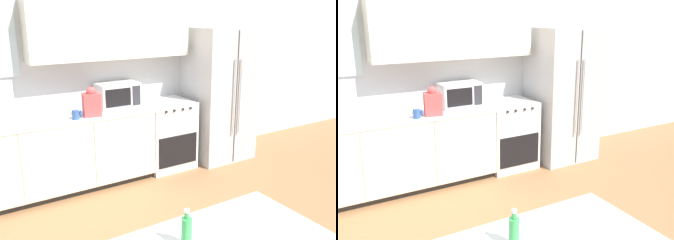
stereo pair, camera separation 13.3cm
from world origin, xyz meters
The scene contains 8 objects.
wall_back centered at (0.07, 2.00, 1.45)m, with size 12.00×0.38×2.70m.
kitchen_counter centered at (-0.44, 1.71, 0.45)m, with size 2.40×0.62×0.89m.
oven_range centered at (1.08, 1.71, 0.45)m, with size 0.65×0.61×0.91m.
refrigerator centered at (1.91, 1.64, 0.92)m, with size 0.85×0.76×1.84m.
microwave centered at (0.45, 1.82, 1.04)m, with size 0.51×0.32×0.30m.
coffee_mug centered at (-0.18, 1.52, 0.95)m, with size 0.11×0.08×0.10m.
grocery_bag_0 centered at (0.01, 1.56, 1.04)m, with size 0.22×0.20×0.34m.
drink_bottle centered at (-0.34, -0.84, 0.83)m, with size 0.06×0.06×0.23m.
Camera 1 is at (-1.40, -2.37, 2.01)m, focal length 40.00 mm.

